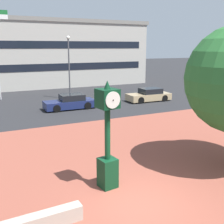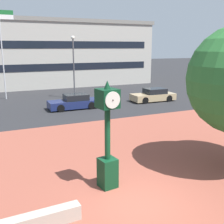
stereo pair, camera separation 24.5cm
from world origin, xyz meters
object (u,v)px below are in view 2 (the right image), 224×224
at_px(flagpole_secondary, 3,48).
at_px(civic_building, 56,53).
at_px(street_clock, 107,139).
at_px(car_street_mid, 74,102).
at_px(street_lamp_post, 74,61).
at_px(car_street_far, 153,95).

height_order(flagpole_secondary, civic_building, flagpole_secondary).
height_order(street_clock, car_street_mid, street_clock).
xyz_separation_m(flagpole_secondary, street_lamp_post, (6.46, -2.84, -1.30)).
distance_m(car_street_mid, car_street_far, 8.27).
distance_m(flagpole_secondary, civic_building, 14.12).
bearing_deg(street_clock, car_street_mid, 70.43).
xyz_separation_m(car_street_mid, car_street_far, (8.27, 0.12, 0.00)).
bearing_deg(flagpole_secondary, civic_building, 55.29).
relative_size(car_street_mid, civic_building, 0.17).
relative_size(flagpole_secondary, street_lamp_post, 1.43).
height_order(street_clock, civic_building, civic_building).
bearing_deg(street_lamp_post, civic_building, 83.79).
distance_m(car_street_far, street_lamp_post, 8.84).
height_order(civic_building, street_lamp_post, civic_building).
bearing_deg(civic_building, street_clock, -100.10).
xyz_separation_m(flagpole_secondary, civic_building, (8.03, 11.59, -0.80)).
bearing_deg(street_lamp_post, street_clock, -103.05).
xyz_separation_m(car_street_mid, flagpole_secondary, (-5.04, 7.42, 4.67)).
bearing_deg(car_street_far, street_lamp_post, 58.47).
bearing_deg(street_clock, street_lamp_post, 69.06).
relative_size(street_clock, flagpole_secondary, 0.46).
bearing_deg(car_street_mid, street_lamp_post, -16.87).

